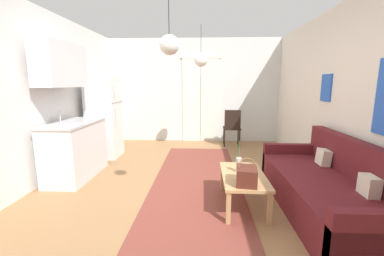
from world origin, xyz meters
name	(u,v)px	position (x,y,z in m)	size (l,w,h in m)	color
ground_plane	(184,201)	(0.00, 0.00, -0.05)	(4.98, 7.32, 0.10)	#996D44
wall_back	(194,91)	(0.01, 3.41, 1.32)	(4.58, 0.13, 2.65)	silver
wall_right	(367,100)	(2.24, 0.00, 1.33)	(0.12, 6.92, 2.65)	silver
wall_left	(12,99)	(-2.24, 0.00, 1.33)	(0.12, 6.92, 2.65)	white
area_rug	(197,180)	(0.16, 0.60, 0.01)	(1.33, 3.78, 0.01)	brown
couch	(330,190)	(1.76, -0.30, 0.27)	(0.90, 2.18, 0.87)	#5B191E
coffee_table	(243,179)	(0.76, -0.19, 0.36)	(0.52, 0.95, 0.41)	tan
bamboo_vase	(239,165)	(0.71, -0.10, 0.51)	(0.07, 0.07, 0.41)	beige
handbag	(247,176)	(0.74, -0.48, 0.51)	(0.26, 0.32, 0.30)	#512319
refrigerator	(104,118)	(-1.79, 1.84, 0.82)	(0.60, 0.63, 1.64)	white
kitchen_counter	(72,127)	(-1.85, 0.68, 0.83)	(0.58, 1.21, 2.13)	silver
accent_chair	(232,126)	(0.95, 2.81, 0.50)	(0.43, 0.41, 0.90)	black
pendant_lamp_near	(169,45)	(-0.09, -0.54, 1.90)	(0.20, 0.20, 0.85)	black
pendant_lamp_far	(201,60)	(0.20, 1.96, 1.98)	(0.27, 0.27, 0.80)	black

